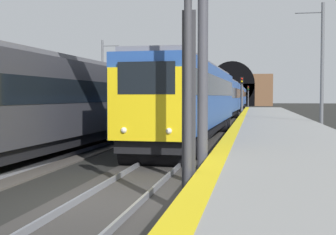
% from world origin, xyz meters
% --- Properties ---
extents(ground_plane, '(320.00, 320.00, 0.00)m').
position_xyz_m(ground_plane, '(0.00, 0.00, 0.00)').
color(ground_plane, black).
extents(platform_right, '(112.00, 4.90, 0.95)m').
position_xyz_m(platform_right, '(0.00, -4.50, 0.47)').
color(platform_right, gray).
rests_on(platform_right, ground_plane).
extents(platform_right_edge_strip, '(112.00, 0.50, 0.01)m').
position_xyz_m(platform_right_edge_strip, '(0.00, -2.30, 0.95)').
color(platform_right_edge_strip, yellow).
rests_on(platform_right_edge_strip, platform_right).
extents(track_main_line, '(160.00, 2.91, 0.21)m').
position_xyz_m(track_main_line, '(0.00, 0.00, 0.04)').
color(track_main_line, '#383533').
rests_on(track_main_line, ground_plane).
extents(train_main_approaching, '(81.12, 3.22, 4.17)m').
position_xyz_m(train_main_approaching, '(44.76, 0.00, 2.40)').
color(train_main_approaching, '#264C99').
rests_on(train_main_approaching, ground_plane).
extents(train_adjacent_platform, '(59.40, 3.27, 4.06)m').
position_xyz_m(train_adjacent_platform, '(27.14, 4.83, 2.30)').
color(train_adjacent_platform, '#333338').
rests_on(train_adjacent_platform, ground_plane).
extents(railway_signal_near, '(0.39, 0.38, 5.21)m').
position_xyz_m(railway_signal_near, '(-0.92, -1.88, 3.05)').
color(railway_signal_near, '#38383D').
rests_on(railway_signal_near, ground_plane).
extents(railway_signal_mid, '(0.39, 0.38, 4.61)m').
position_xyz_m(railway_signal_mid, '(40.47, -1.88, 2.73)').
color(railway_signal_mid, '#4C4C54').
rests_on(railway_signal_mid, ground_plane).
extents(railway_signal_far, '(0.39, 0.38, 4.90)m').
position_xyz_m(railway_signal_far, '(96.09, -1.88, 2.98)').
color(railway_signal_far, '#4C4C54').
rests_on(railway_signal_far, ground_plane).
extents(tunnel_portal, '(2.21, 20.73, 11.61)m').
position_xyz_m(tunnel_portal, '(109.97, 2.42, 4.17)').
color(tunnel_portal, brown).
rests_on(tunnel_portal, ground_plane).
extents(catenary_mast_near, '(0.22, 1.85, 8.27)m').
position_xyz_m(catenary_mast_near, '(35.13, 12.16, 4.23)').
color(catenary_mast_near, '#595B60').
rests_on(catenary_mast_near, ground_plane).
extents(catenary_mast_far, '(0.22, 1.79, 8.28)m').
position_xyz_m(catenary_mast_far, '(19.66, -7.32, 4.23)').
color(catenary_mast_far, '#595B60').
rests_on(catenary_mast_far, ground_plane).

